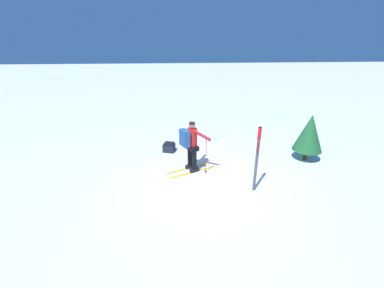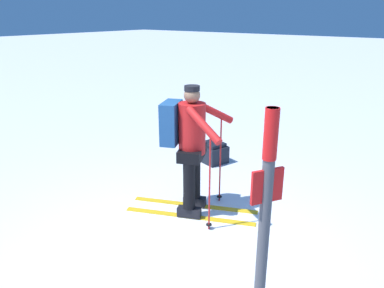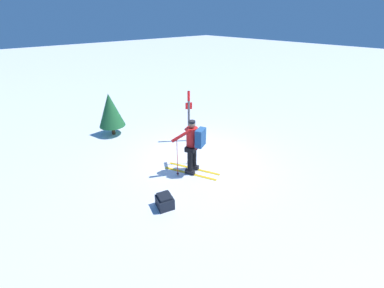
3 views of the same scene
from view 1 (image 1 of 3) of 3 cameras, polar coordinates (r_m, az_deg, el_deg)
ground_plane at (r=8.03m, az=3.04°, el=-7.99°), size 80.00×80.00×0.00m
skier at (r=8.15m, az=-0.26°, el=0.17°), size 1.71×1.15×1.66m
dropped_backpack at (r=9.93m, az=-5.12°, el=-0.72°), size 0.51×0.48×0.36m
trail_marker at (r=7.21m, az=14.30°, el=-2.27°), size 0.14×0.22×1.92m
pine_tree at (r=9.83m, az=24.67°, el=2.25°), size 1.00×1.00×1.66m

